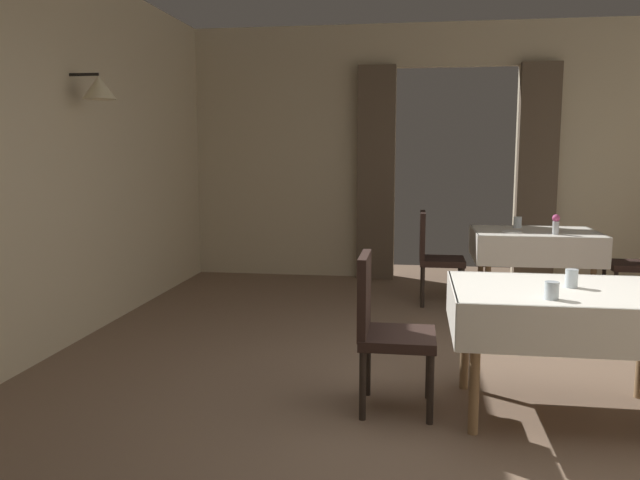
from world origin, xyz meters
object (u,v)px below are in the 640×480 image
at_px(flower_vase_far, 556,224).
at_px(glass_far_b, 518,222).
at_px(chair_far_left, 434,253).
at_px(plate_far_c, 511,232).
at_px(dining_table_mid, 567,305).
at_px(chair_mid_left, 384,324).
at_px(glass_mid_b, 552,291).
at_px(glass_mid_a, 571,278).
at_px(dining_table_far, 535,241).

distance_m(flower_vase_far, glass_far_b, 0.56).
relative_size(chair_far_left, plate_far_c, 4.94).
distance_m(dining_table_mid, chair_mid_left, 1.05).
distance_m(chair_far_left, plate_far_c, 0.77).
distance_m(chair_mid_left, flower_vase_far, 2.97).
xyz_separation_m(dining_table_mid, chair_mid_left, (-1.04, -0.06, -0.14)).
distance_m(chair_mid_left, glass_mid_b, 0.96).
height_order(glass_mid_a, glass_far_b, glass_far_b).
bearing_deg(glass_mid_b, dining_table_far, 81.46).
xyz_separation_m(chair_far_left, plate_far_c, (0.73, -0.09, 0.24)).
relative_size(chair_far_left, glass_far_b, 8.09).
bearing_deg(chair_mid_left, glass_mid_b, -14.45).
bearing_deg(dining_table_mid, chair_mid_left, -176.83).
bearing_deg(dining_table_mid, dining_table_far, 83.63).
relative_size(dining_table_mid, glass_far_b, 11.37).
xyz_separation_m(chair_mid_left, chair_far_left, (0.36, 2.74, 0.00)).
distance_m(glass_mid_a, plate_far_c, 2.56).
bearing_deg(dining_table_mid, glass_mid_a, 56.69).
bearing_deg(glass_far_b, glass_mid_a, -92.83).
bearing_deg(chair_mid_left, dining_table_far, 64.42).
relative_size(dining_table_mid, chair_mid_left, 1.41).
xyz_separation_m(dining_table_far, plate_far_c, (-0.25, -0.16, 0.11)).
bearing_deg(chair_far_left, flower_vase_far, -9.50).
bearing_deg(plate_far_c, glass_mid_a, -90.70).
distance_m(dining_table_mid, glass_mid_b, 0.35).
bearing_deg(flower_vase_far, chair_far_left, 170.50).
xyz_separation_m(dining_table_mid, glass_far_b, (0.17, 2.98, 0.15)).
distance_m(glass_mid_b, glass_far_b, 3.28).
bearing_deg(glass_mid_a, glass_mid_b, -118.20).
distance_m(dining_table_far, glass_far_b, 0.31).
bearing_deg(dining_table_mid, chair_far_left, 104.08).
bearing_deg(dining_table_mid, glass_mid_b, -117.48).
bearing_deg(chair_far_left, plate_far_c, -7.08).
bearing_deg(dining_table_far, chair_far_left, -176.06).
bearing_deg(dining_table_far, flower_vase_far, -61.80).
xyz_separation_m(glass_mid_a, glass_mid_b, (-0.17, -0.32, -0.01)).
distance_m(glass_mid_b, plate_far_c, 2.89).
bearing_deg(chair_mid_left, dining_table_mid, 3.17).
distance_m(dining_table_mid, glass_far_b, 2.99).
relative_size(glass_mid_b, glass_far_b, 0.82).
height_order(chair_mid_left, glass_far_b, chair_mid_left).
xyz_separation_m(dining_table_far, flower_vase_far, (0.14, -0.25, 0.21)).
relative_size(chair_mid_left, chair_far_left, 1.00).
relative_size(chair_mid_left, glass_far_b, 8.09).
bearing_deg(glass_mid_b, glass_mid_a, 61.80).
bearing_deg(chair_mid_left, chair_far_left, 82.43).
xyz_separation_m(dining_table_mid, glass_mid_a, (0.02, 0.04, 0.15)).
distance_m(chair_far_left, glass_mid_b, 3.03).
height_order(dining_table_far, glass_far_b, glass_far_b).
relative_size(dining_table_far, plate_far_c, 6.32).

